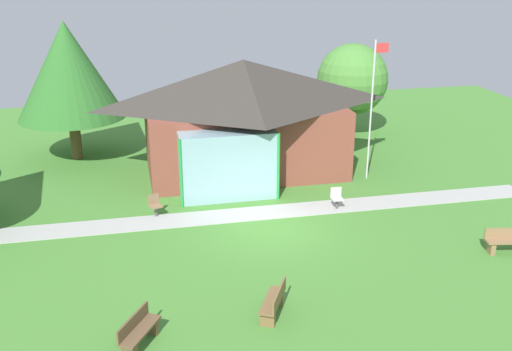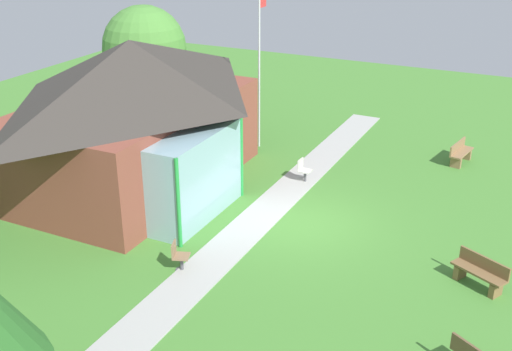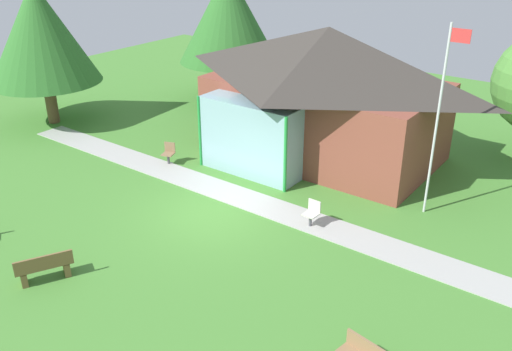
{
  "view_description": "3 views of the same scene",
  "coord_description": "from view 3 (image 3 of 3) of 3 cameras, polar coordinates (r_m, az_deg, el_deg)",
  "views": [
    {
      "loc": [
        -4.91,
        -19.2,
        9.38
      ],
      "look_at": [
        -0.21,
        1.87,
        1.45
      ],
      "focal_mm": 41.53,
      "sensor_mm": 36.0,
      "label": 1
    },
    {
      "loc": [
        -16.62,
        -6.35,
        9.39
      ],
      "look_at": [
        0.68,
        2.1,
        0.97
      ],
      "focal_mm": 44.11,
      "sensor_mm": 36.0,
      "label": 2
    },
    {
      "loc": [
        10.5,
        -11.93,
        8.9
      ],
      "look_at": [
        0.89,
        1.11,
        1.26
      ],
      "focal_mm": 38.5,
      "sensor_mm": 36.0,
      "label": 3
    }
  ],
  "objects": [
    {
      "name": "patio_chair_west",
      "position": [
        21.99,
        -9.05,
        2.23
      ],
      "size": [
        0.56,
        0.56,
        0.86
      ],
      "rotation": [
        0.0,
        0.0,
        3.49
      ],
      "color": "#8C6B4C",
      "rests_on": "ground_plane"
    },
    {
      "name": "tree_behind_pavilion_left",
      "position": [
        28.84,
        -2.91,
        16.22
      ],
      "size": [
        5.12,
        5.12,
        6.7
      ],
      "color": "brown",
      "rests_on": "ground_plane"
    },
    {
      "name": "bench_front_center",
      "position": [
        15.94,
        -21.11,
        -8.91
      ],
      "size": [
        1.08,
        1.53,
        0.84
      ],
      "rotation": [
        0.0,
        0.0,
        1.09
      ],
      "color": "brown",
      "rests_on": "ground_plane"
    },
    {
      "name": "pavilion",
      "position": [
        21.96,
        6.92,
        8.68
      ],
      "size": [
        9.8,
        7.01,
        5.18
      ],
      "color": "brown",
      "rests_on": "ground_plane"
    },
    {
      "name": "flagpole",
      "position": [
        17.86,
        18.48,
        5.96
      ],
      "size": [
        0.64,
        0.08,
        6.19
      ],
      "color": "silver",
      "rests_on": "ground_plane"
    },
    {
      "name": "patio_chair_lawn_spare",
      "position": [
        17.43,
        5.82,
        -4.02
      ],
      "size": [
        0.46,
        0.46,
        0.86
      ],
      "rotation": [
        0.0,
        0.0,
        3.1
      ],
      "color": "beige",
      "rests_on": "ground_plane"
    },
    {
      "name": "footpath",
      "position": [
        19.21,
        -1.48,
        -2.3
      ],
      "size": [
        22.54,
        1.42,
        0.03
      ],
      "primitive_type": "cube",
      "rotation": [
        0.0,
        0.0,
        -0.01
      ],
      "color": "#ADADA8",
      "rests_on": "ground_plane"
    },
    {
      "name": "tree_west_hedge",
      "position": [
        27.12,
        -21.55,
        13.61
      ],
      "size": [
        5.0,
        5.0,
        6.48
      ],
      "color": "brown",
      "rests_on": "ground_plane"
    },
    {
      "name": "ground_plane",
      "position": [
        18.22,
        -4.33,
        -4.07
      ],
      "size": [
        44.0,
        44.0,
        0.0
      ],
      "primitive_type": "plane",
      "color": "#478433"
    }
  ]
}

